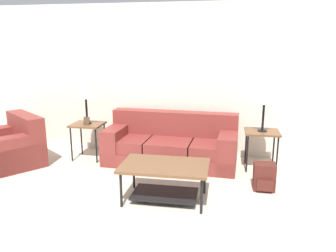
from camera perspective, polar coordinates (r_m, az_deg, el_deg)
name	(u,v)px	position (r m, az deg, el deg)	size (l,w,h in m)	color
wall_back	(181,81)	(5.73, 2.23, 7.83)	(9.11, 0.06, 2.60)	silver
couch	(171,145)	(5.40, 0.55, -3.39)	(2.17, 0.98, 0.82)	maroon
armchair	(9,148)	(5.91, -25.98, -3.45)	(1.40, 1.38, 0.80)	maroon
coffee_table	(165,174)	(4.10, -0.58, -8.32)	(1.08, 0.67, 0.47)	brown
side_table_left	(88,128)	(5.72, -13.82, -0.26)	(0.52, 0.47, 0.61)	brown
side_table_right	(262,135)	(5.27, 16.03, -1.58)	(0.52, 0.47, 0.61)	brown
table_lamp_left	(85,92)	(5.61, -14.18, 5.78)	(0.34, 0.34, 0.66)	black
table_lamp_right	(265,96)	(5.15, 16.48, 4.96)	(0.34, 0.34, 0.66)	black
backpack	(264,177)	(4.64, 16.40, -8.50)	(0.28, 0.30, 0.37)	#4C1E19
picture_frame	(87,121)	(5.62, -13.99, 0.89)	(0.10, 0.04, 0.13)	#4C3828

